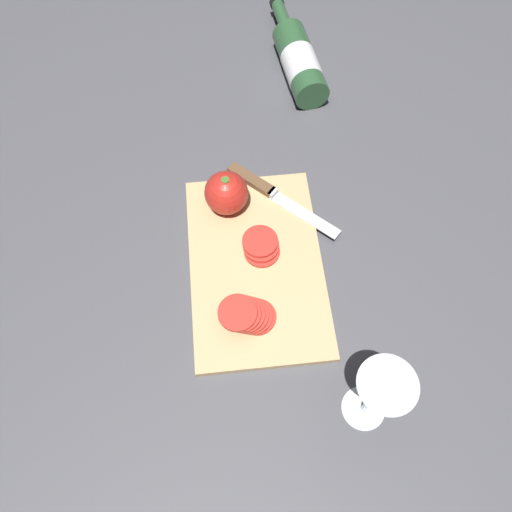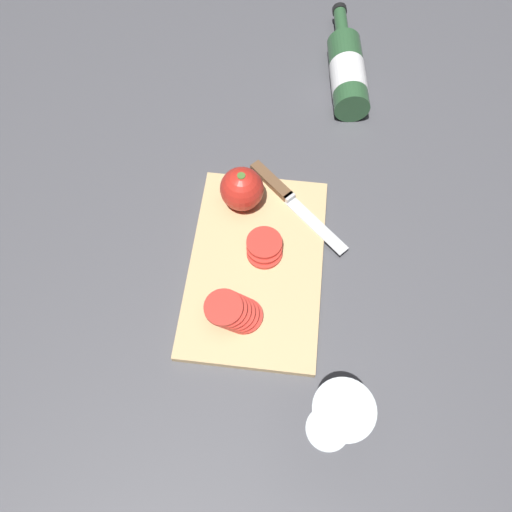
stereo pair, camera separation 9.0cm
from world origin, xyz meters
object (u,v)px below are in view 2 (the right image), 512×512
(wine_glass, at_px, (338,417))
(whole_tomato, at_px, (242,189))
(knife, at_px, (280,189))
(tomato_slice_stack_far, at_px, (264,248))
(tomato_slice_stack_near, at_px, (234,312))
(wine_bottle, at_px, (347,71))

(wine_glass, relative_size, whole_tomato, 2.05)
(knife, height_order, tomato_slice_stack_far, tomato_slice_stack_far)
(knife, bearing_deg, tomato_slice_stack_far, -54.21)
(wine_glass, bearing_deg, tomato_slice_stack_near, -133.97)
(tomato_slice_stack_near, xyz_separation_m, tomato_slice_stack_far, (-0.14, 0.04, -0.01))
(wine_bottle, relative_size, knife, 1.60)
(wine_bottle, height_order, wine_glass, wine_glass)
(knife, bearing_deg, tomato_slice_stack_near, -58.55)
(wine_glass, bearing_deg, wine_bottle, 179.92)
(whole_tomato, relative_size, knife, 0.41)
(wine_bottle, bearing_deg, whole_tomato, -28.17)
(wine_bottle, distance_m, knife, 0.35)
(wine_glass, distance_m, tomato_slice_stack_far, 0.35)
(knife, distance_m, tomato_slice_stack_far, 0.14)
(wine_bottle, relative_size, tomato_slice_stack_near, 3.28)
(wine_bottle, bearing_deg, tomato_slice_stack_near, -16.30)
(wine_glass, relative_size, tomato_slice_stack_near, 1.74)
(tomato_slice_stack_far, bearing_deg, tomato_slice_stack_near, -15.69)
(whole_tomato, bearing_deg, wine_glass, 25.05)
(wine_glass, bearing_deg, knife, -164.91)
(wine_glass, xyz_separation_m, tomato_slice_stack_far, (-0.30, -0.14, -0.09))
(wine_glass, relative_size, knife, 0.85)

